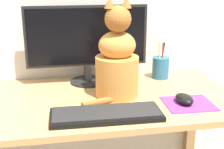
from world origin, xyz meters
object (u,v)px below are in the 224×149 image
object	(u,v)px
monitor	(87,41)
cat	(117,61)
keyboard	(106,114)
pen_cup	(161,67)
computer_mouse_right	(184,99)

from	to	relation	value
monitor	cat	bearing A→B (deg)	-61.93
keyboard	pen_cup	world-z (taller)	pen_cup
cat	pen_cup	world-z (taller)	cat
monitor	computer_mouse_right	world-z (taller)	monitor
keyboard	pen_cup	xyz separation A→B (m)	(0.34, 0.40, 0.04)
monitor	pen_cup	bearing A→B (deg)	0.56
pen_cup	monitor	bearing A→B (deg)	-179.44
computer_mouse_right	monitor	bearing A→B (deg)	136.74
pen_cup	cat	bearing A→B (deg)	-143.15
computer_mouse_right	pen_cup	size ratio (longest dim) A/B	0.57
pen_cup	keyboard	bearing A→B (deg)	-130.50
pen_cup	computer_mouse_right	bearing A→B (deg)	-92.31
monitor	computer_mouse_right	size ratio (longest dim) A/B	5.46
monitor	pen_cup	distance (m)	0.40
monitor	pen_cup	xyz separation A→B (m)	(0.37, 0.00, -0.15)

